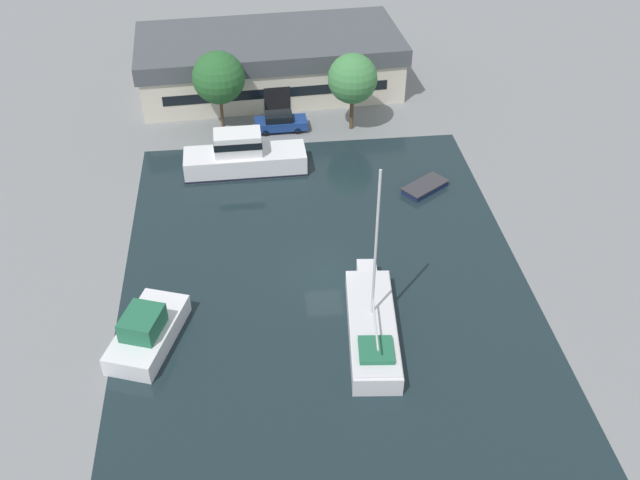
% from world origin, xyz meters
% --- Properties ---
extents(ground_plane, '(440.00, 440.00, 0.00)m').
position_xyz_m(ground_plane, '(0.00, 0.00, 0.00)').
color(ground_plane, gray).
extents(water_canal, '(26.70, 35.20, 0.01)m').
position_xyz_m(water_canal, '(0.00, 0.00, 0.00)').
color(water_canal, '#19282D').
rests_on(water_canal, ground).
extents(warehouse_building, '(25.47, 12.82, 5.25)m').
position_xyz_m(warehouse_building, '(-2.01, 28.71, 2.66)').
color(warehouse_building, beige).
rests_on(warehouse_building, ground).
extents(quay_tree_near_building, '(4.27, 4.27, 6.92)m').
position_xyz_m(quay_tree_near_building, '(4.65, 19.68, 4.77)').
color(quay_tree_near_building, brown).
rests_on(quay_tree_near_building, ground).
extents(quay_tree_by_water, '(4.53, 4.53, 6.95)m').
position_xyz_m(quay_tree_by_water, '(-6.71, 21.31, 4.68)').
color(quay_tree_by_water, brown).
rests_on(quay_tree_by_water, ground).
extents(parked_car, '(4.61, 1.99, 1.62)m').
position_xyz_m(parked_car, '(-1.63, 20.02, 0.82)').
color(parked_car, navy).
rests_on(parked_car, ground).
extents(sailboat_moored, '(3.66, 10.60, 11.53)m').
position_xyz_m(sailboat_moored, '(2.25, -5.69, 0.75)').
color(sailboat_moored, silver).
rests_on(sailboat_moored, water_canal).
extents(motor_cruiser, '(9.90, 3.27, 3.54)m').
position_xyz_m(motor_cruiser, '(-4.99, 13.68, 1.28)').
color(motor_cruiser, white).
rests_on(motor_cruiser, water_canal).
extents(small_dinghy, '(4.08, 3.60, 0.51)m').
position_xyz_m(small_dinghy, '(8.99, 9.36, 0.27)').
color(small_dinghy, '#19234C').
rests_on(small_dinghy, water_canal).
extents(cabin_boat, '(4.86, 6.90, 2.54)m').
position_xyz_m(cabin_boat, '(-11.20, -4.90, 0.92)').
color(cabin_boat, white).
rests_on(cabin_boat, water_canal).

